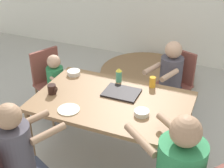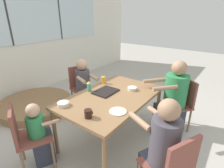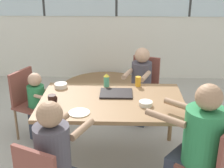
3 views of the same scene
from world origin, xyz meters
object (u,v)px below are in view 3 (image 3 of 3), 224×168
Objects in this scene: chair_for_man_blue_shirt at (216,161)px; bowl_white_shallow at (61,86)px; bowl_cereal at (146,103)px; juice_glass at (138,81)px; sippy_cup at (106,80)px; chair_for_woman_green_shirt at (144,82)px; folded_table_stack at (105,90)px; person_toddler at (39,109)px; chair_for_toddler at (28,98)px; person_woman_green_shirt at (140,89)px; person_man_blue_shirt at (198,152)px; coffee_mug at (52,100)px.

chair_for_man_blue_shirt is 5.95× the size of bowl_white_shallow.
bowl_cereal is at bearing -25.57° from bowl_white_shallow.
sippy_cup is at bearing -175.92° from juice_glass.
folded_table_stack is at bearing -31.00° from chair_for_woman_green_shirt.
sippy_cup reaches higher than bowl_white_shallow.
chair_for_toddler is at bearing -90.00° from person_toddler.
sippy_cup is at bearing 76.56° from chair_for_woman_green_shirt.
chair_for_man_blue_shirt reaches higher than juice_glass.
person_woman_green_shirt is (-0.55, 1.67, -0.03)m from chair_for_man_blue_shirt.
person_man_blue_shirt is at bearing 90.00° from chair_for_man_blue_shirt.
chair_for_woman_green_shirt is 1.61m from coffee_mug.
folded_table_stack is at bearing 61.66° from chair_for_man_blue_shirt.
person_woman_green_shirt reaches higher than juice_glass.
person_toddler is 0.49m from bowl_white_shallow.
chair_for_toddler is at bearing 175.47° from juice_glass.
coffee_mug is at bearing 70.75° from chair_for_woman_green_shirt.
person_toddler is 5.98× the size of bowl_white_shallow.
chair_for_woman_green_shirt is at bearing -51.87° from folded_table_stack.
chair_for_man_blue_shirt is at bearing 129.14° from person_woman_green_shirt.
chair_for_toddler is 0.59× the size of folded_table_stack.
person_woman_green_shirt is 1.63m from person_man_blue_shirt.
person_woman_green_shirt is 7.20× the size of bowl_white_shallow.
coffee_mug reaches higher than folded_table_stack.
folded_table_stack is (-0.95, 2.47, -0.46)m from person_man_blue_shirt.
chair_for_man_blue_shirt is 8.85× the size of coffee_mug.
person_man_blue_shirt is 12.11× the size of coffee_mug.
chair_for_toddler is at bearing 155.68° from bowl_cereal.
bowl_cereal reaches higher than folded_table_stack.
coffee_mug is 0.71× the size of bowl_cereal.
person_toddler reaches higher than bowl_cereal.
person_man_blue_shirt reaches higher than chair_for_woman_green_shirt.
person_toddler is at bearing 160.23° from bowl_white_shallow.
person_woman_green_shirt reaches higher than sippy_cup.
person_toddler reaches higher than bowl_white_shallow.
chair_for_man_blue_shirt reaches higher than coffee_mug.
sippy_cup is 0.53m from bowl_white_shallow.
chair_for_toddler is 1.04m from sippy_cup.
chair_for_woman_green_shirt reaches higher than juice_glass.
chair_for_woman_green_shirt is 1.59m from chair_for_toddler.
person_woman_green_shirt is at bearing 52.63° from sippy_cup.
chair_for_woman_green_shirt is at bearing 50.76° from person_man_blue_shirt.
person_woman_green_shirt is 0.72× the size of folded_table_stack.
chair_for_woman_green_shirt is at bearing 79.80° from juice_glass.
person_woman_green_shirt is at bearing 57.12° from chair_for_man_blue_shirt.
chair_for_woman_green_shirt is 5.95× the size of bowl_white_shallow.
person_man_blue_shirt is 2.69m from folded_table_stack.
chair_for_toddler is 0.73× the size of person_man_blue_shirt.
person_woman_green_shirt is 6.64× the size of sippy_cup.
person_man_blue_shirt is at bearing -20.25° from coffee_mug.
sippy_cup is at bearing 42.84° from coffee_mug.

